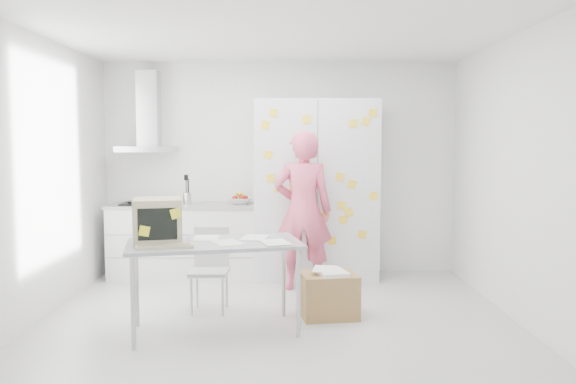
{
  "coord_description": "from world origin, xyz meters",
  "views": [
    {
      "loc": [
        0.09,
        -5.25,
        1.68
      ],
      "look_at": [
        0.1,
        0.61,
        1.16
      ],
      "focal_mm": 35.0,
      "sensor_mm": 36.0,
      "label": 1
    }
  ],
  "objects_px": {
    "person": "(303,211)",
    "cardboard_box": "(329,294)",
    "desk": "(179,231)",
    "chair": "(210,264)"
  },
  "relations": [
    {
      "from": "person",
      "to": "cardboard_box",
      "type": "height_order",
      "value": "person"
    },
    {
      "from": "person",
      "to": "cardboard_box",
      "type": "relative_size",
      "value": 3.11
    },
    {
      "from": "person",
      "to": "cardboard_box",
      "type": "bearing_deg",
      "value": 104.03
    },
    {
      "from": "chair",
      "to": "desk",
      "type": "bearing_deg",
      "value": -102.87
    },
    {
      "from": "chair",
      "to": "cardboard_box",
      "type": "xyz_separation_m",
      "value": [
        1.18,
        -0.24,
        -0.25
      ]
    },
    {
      "from": "desk",
      "to": "chair",
      "type": "xyz_separation_m",
      "value": [
        0.18,
        0.69,
        -0.44
      ]
    },
    {
      "from": "person",
      "to": "chair",
      "type": "relative_size",
      "value": 2.19
    },
    {
      "from": "chair",
      "to": "person",
      "type": "bearing_deg",
      "value": 41.56
    },
    {
      "from": "desk",
      "to": "cardboard_box",
      "type": "xyz_separation_m",
      "value": [
        1.35,
        0.45,
        -0.69
      ]
    },
    {
      "from": "chair",
      "to": "cardboard_box",
      "type": "relative_size",
      "value": 1.42
    }
  ]
}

